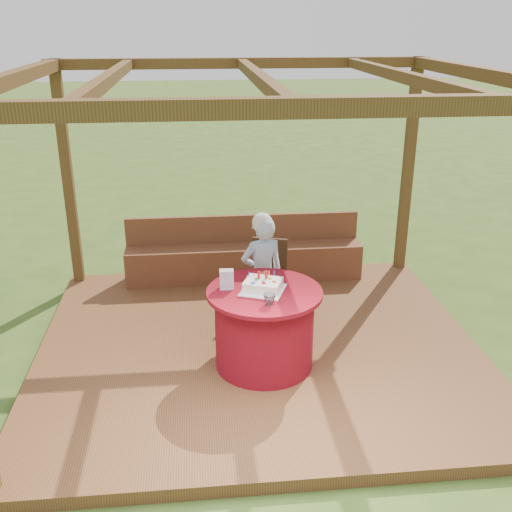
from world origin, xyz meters
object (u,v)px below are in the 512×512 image
(table, at_px, (264,327))
(elderly_woman, at_px, (262,272))
(gift_bag, at_px, (227,279))
(bench, at_px, (244,258))
(birthday_cake, at_px, (263,285))
(drinking_glass, at_px, (269,300))
(chair, at_px, (268,274))

(table, bearing_deg, elderly_woman, 85.22)
(elderly_woman, bearing_deg, gift_bag, -121.99)
(bench, xyz_separation_m, birthday_cake, (-0.00, -2.11, 0.58))
(elderly_woman, xyz_separation_m, drinking_glass, (-0.05, -1.04, 0.18))
(gift_bag, relative_size, drinking_glass, 1.71)
(bench, bearing_deg, gift_bag, -99.35)
(bench, xyz_separation_m, table, (0.01, -2.12, 0.14))
(table, distance_m, elderly_woman, 0.78)
(table, relative_size, elderly_woman, 0.83)
(bench, bearing_deg, birthday_cake, -90.04)
(table, distance_m, drinking_glass, 0.53)
(table, bearing_deg, birthday_cake, 147.16)
(birthday_cake, height_order, drinking_glass, birthday_cake)
(elderly_woman, relative_size, gift_bag, 7.05)
(chair, bearing_deg, elderly_woman, -106.14)
(drinking_glass, bearing_deg, table, 91.56)
(elderly_woman, relative_size, drinking_glass, 12.08)
(table, bearing_deg, bench, 90.32)
(bench, distance_m, elderly_woman, 1.44)
(birthday_cake, bearing_deg, drinking_glass, -86.01)
(bench, height_order, table, bench)
(gift_bag, bearing_deg, bench, 82.31)
(bench, height_order, chair, chair)
(elderly_woman, distance_m, drinking_glass, 1.05)
(elderly_woman, height_order, drinking_glass, elderly_woman)
(birthday_cake, bearing_deg, elderly_woman, 84.11)
(bench, bearing_deg, chair, -78.68)
(table, xyz_separation_m, drinking_glass, (0.01, -0.30, 0.44))
(bench, relative_size, chair, 3.55)
(chair, relative_size, elderly_woman, 0.64)
(drinking_glass, bearing_deg, gift_bag, 132.77)
(table, xyz_separation_m, chair, (0.18, 1.15, 0.06))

